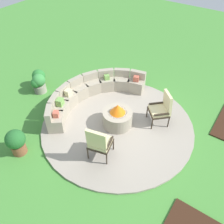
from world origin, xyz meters
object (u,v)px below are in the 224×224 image
fire_pit (118,117)px  potted_plant_2 (36,85)px  lounge_chair_front_left (99,142)px  lounge_chair_front_right (162,108)px  potted_plant_3 (16,141)px  curved_stone_bench (91,93)px  potted_plant_1 (39,83)px  potted_plant_0 (39,77)px

fire_pit → potted_plant_2: size_ratio=1.46×
lounge_chair_front_left → lounge_chair_front_right: bearing=56.5°
fire_pit → potted_plant_3: bearing=145.4°
potted_plant_3 → lounge_chair_front_right: bearing=-39.6°
potted_plant_2 → potted_plant_3: 2.67m
lounge_chair_front_right → potted_plant_3: (-3.21, 2.65, -0.18)m
curved_stone_bench → potted_plant_1: bearing=108.5°
curved_stone_bench → potted_plant_1: curved_stone_bench is taller
lounge_chair_front_left → potted_plant_1: size_ratio=1.59×
lounge_chair_front_right → potted_plant_3: lounge_chair_front_right is taller
fire_pit → potted_plant_0: 3.51m
lounge_chair_front_right → potted_plant_0: 4.59m
potted_plant_3 → potted_plant_1: bearing=35.2°
lounge_chair_front_left → lounge_chair_front_right: lounge_chair_front_left is taller
lounge_chair_front_right → potted_plant_2: (-1.08, 4.27, -0.27)m
curved_stone_bench → lounge_chair_front_right: 2.45m
lounge_chair_front_left → potted_plant_1: lounge_chair_front_left is taller
lounge_chair_front_left → potted_plant_2: bearing=149.0°
fire_pit → potted_plant_2: (-0.25, 3.25, -0.01)m
potted_plant_0 → fire_pit: bearing=-91.9°
lounge_chair_front_left → potted_plant_1: bearing=147.2°
potted_plant_2 → potted_plant_0: bearing=35.7°
lounge_chair_front_left → potted_plant_0: lounge_chair_front_left is taller
lounge_chair_front_right → curved_stone_bench: bearing=54.3°
potted_plant_1 → fire_pit: bearing=-87.6°
lounge_chair_front_right → potted_plant_0: bearing=54.8°
curved_stone_bench → lounge_chair_front_left: (-1.76, -1.68, 0.28)m
lounge_chair_front_left → potted_plant_1: 3.70m
potted_plant_1 → potted_plant_2: potted_plant_1 is taller
curved_stone_bench → potted_plant_1: 1.92m
lounge_chair_front_right → potted_plant_2: size_ratio=1.76×
lounge_chair_front_left → potted_plant_3: (-1.09, 1.93, -0.20)m
potted_plant_2 → lounge_chair_front_left: bearing=-106.3°
potted_plant_3 → potted_plant_0: bearing=37.0°
curved_stone_bench → potted_plant_0: bearing=99.7°
fire_pit → potted_plant_3: (-2.37, 1.64, 0.08)m
potted_plant_2 → potted_plant_1: bearing=-17.6°
lounge_chair_front_left → potted_plant_0: bearing=145.1°
lounge_chair_front_left → potted_plant_3: lounge_chair_front_left is taller
curved_stone_bench → lounge_chair_front_right: size_ratio=3.32×
lounge_chair_front_left → fire_pit: bearing=88.0°
lounge_chair_front_right → potted_plant_3: size_ratio=1.36×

